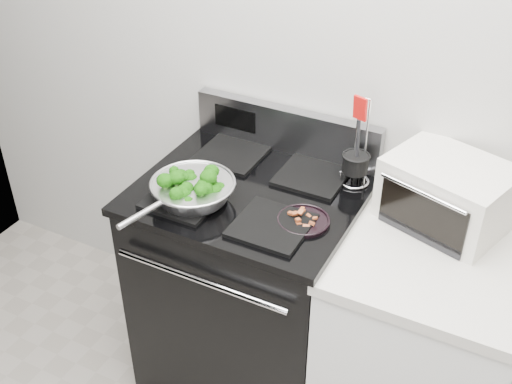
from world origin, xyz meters
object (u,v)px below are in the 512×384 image
Objects in this scene: bacon_plate at (304,218)px; toaster_oven at (447,193)px; gas_range at (251,284)px; skillet at (192,189)px; utensil_holder at (355,167)px.

bacon_plate is 0.39× the size of toaster_oven.
gas_range is 0.56m from skillet.
toaster_oven reaches higher than skillet.
utensil_holder reaches higher than bacon_plate.
toaster_oven is at bearing 14.03° from gas_range.
toaster_oven reaches higher than bacon_plate.
gas_range is 0.65m from utensil_holder.
toaster_oven is (0.34, -0.04, 0.02)m from utensil_holder.
bacon_plate is at bearing -21.89° from gas_range.
toaster_oven is (0.65, 0.16, 0.54)m from gas_range.
gas_range is at bearing 63.55° from skillet.
bacon_plate is (0.39, 0.06, -0.03)m from skillet.
bacon_plate is at bearing -128.83° from toaster_oven.
skillet is (-0.14, -0.16, 0.51)m from gas_range.
bacon_plate is 0.49m from toaster_oven.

